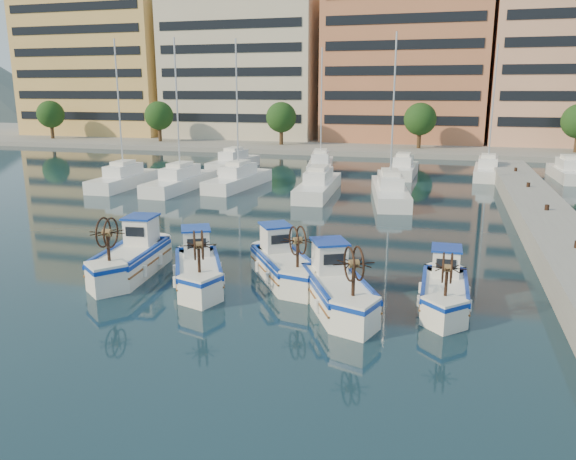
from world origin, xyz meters
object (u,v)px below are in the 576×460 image
(fishing_boat_b, at_px, (198,266))
(fishing_boat_e, at_px, (445,288))
(fishing_boat_a, at_px, (132,256))
(fishing_boat_c, at_px, (283,262))
(fishing_boat_d, at_px, (337,287))

(fishing_boat_b, xyz_separation_m, fishing_boat_e, (9.62, 0.22, -0.05))
(fishing_boat_b, relative_size, fishing_boat_e, 1.11)
(fishing_boat_a, distance_m, fishing_boat_c, 6.48)
(fishing_boat_a, bearing_deg, fishing_boat_d, -14.88)
(fishing_boat_d, bearing_deg, fishing_boat_b, 144.34)
(fishing_boat_a, distance_m, fishing_boat_d, 9.23)
(fishing_boat_d, bearing_deg, fishing_boat_a, 144.64)
(fishing_boat_a, relative_size, fishing_boat_c, 1.08)
(fishing_boat_a, xyz_separation_m, fishing_boat_e, (12.88, -0.24, -0.12))
(fishing_boat_e, bearing_deg, fishing_boat_b, -179.21)
(fishing_boat_b, distance_m, fishing_boat_e, 9.62)
(fishing_boat_e, bearing_deg, fishing_boat_d, -163.59)
(fishing_boat_b, bearing_deg, fishing_boat_e, -25.62)
(fishing_boat_a, height_order, fishing_boat_c, fishing_boat_a)
(fishing_boat_d, bearing_deg, fishing_boat_c, 111.86)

